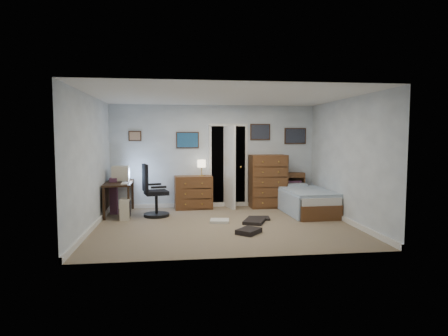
# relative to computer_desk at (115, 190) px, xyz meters

# --- Properties ---
(floor) EXTENTS (5.00, 4.00, 0.02)m
(floor) POSITION_rel_computer_desk_xyz_m (2.29, -1.34, -0.57)
(floor) COLOR #836C5A
(floor) RESTS_ON ground
(computer_desk) EXTENTS (0.63, 1.28, 0.72)m
(computer_desk) POSITION_rel_computer_desk_xyz_m (0.00, 0.00, 0.00)
(computer_desk) COLOR black
(computer_desk) RESTS_ON floor
(crt_monitor) EXTENTS (0.39, 0.36, 0.35)m
(crt_monitor) POSITION_rel_computer_desk_xyz_m (0.11, 0.15, 0.34)
(crt_monitor) COLOR beige
(crt_monitor) RESTS_ON computer_desk
(keyboard) EXTENTS (0.16, 0.39, 0.02)m
(keyboard) POSITION_rel_computer_desk_xyz_m (0.27, -0.35, 0.18)
(keyboard) COLOR beige
(keyboard) RESTS_ON computer_desk
(pc_tower) EXTENTS (0.22, 0.41, 0.43)m
(pc_tower) POSITION_rel_computer_desk_xyz_m (0.29, -0.55, -0.34)
(pc_tower) COLOR beige
(pc_tower) RESTS_ON floor
(office_chair) EXTENTS (0.68, 0.68, 1.15)m
(office_chair) POSITION_rel_computer_desk_xyz_m (0.86, -0.37, -0.11)
(office_chair) COLOR black
(office_chair) RESTS_ON floor
(media_stack) EXTENTS (0.16, 0.16, 0.82)m
(media_stack) POSITION_rel_computer_desk_xyz_m (-0.03, 0.01, -0.15)
(media_stack) COLOR maroon
(media_stack) RESTS_ON floor
(low_dresser) EXTENTS (0.92, 0.51, 0.79)m
(low_dresser) POSITION_rel_computer_desk_xyz_m (1.76, 0.43, -0.16)
(low_dresser) COLOR brown
(low_dresser) RESTS_ON floor
(table_lamp) EXTENTS (0.21, 0.21, 0.39)m
(table_lamp) POSITION_rel_computer_desk_xyz_m (1.96, 0.43, 0.52)
(table_lamp) COLOR gold
(table_lamp) RESTS_ON low_dresser
(doorway) EXTENTS (0.96, 1.12, 2.05)m
(doorway) POSITION_rel_computer_desk_xyz_m (2.63, 0.93, 0.45)
(doorway) COLOR black
(doorway) RESTS_ON floor
(tall_dresser) EXTENTS (0.89, 0.54, 1.29)m
(tall_dresser) POSITION_rel_computer_desk_xyz_m (3.59, 0.41, 0.09)
(tall_dresser) COLOR brown
(tall_dresser) RESTS_ON floor
(headboard_bookcase) EXTENTS (0.93, 0.26, 0.84)m
(headboard_bookcase) POSITION_rel_computer_desk_xyz_m (4.08, 0.52, -0.11)
(headboard_bookcase) COLOR brown
(headboard_bookcase) RESTS_ON floor
(bed) EXTENTS (1.04, 1.84, 0.59)m
(bed) POSITION_rel_computer_desk_xyz_m (4.27, -0.38, -0.28)
(bed) COLOR brown
(bed) RESTS_ON floor
(wall_posters) EXTENTS (4.38, 0.04, 0.60)m
(wall_posters) POSITION_rel_computer_desk_xyz_m (2.86, 0.64, 1.19)
(wall_posters) COLOR #331E11
(wall_posters) RESTS_ON floor
(floor_clutter) EXTENTS (1.30, 1.57, 0.09)m
(floor_clutter) POSITION_rel_computer_desk_xyz_m (2.73, -1.42, -0.52)
(floor_clutter) COLOR black
(floor_clutter) RESTS_ON floor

